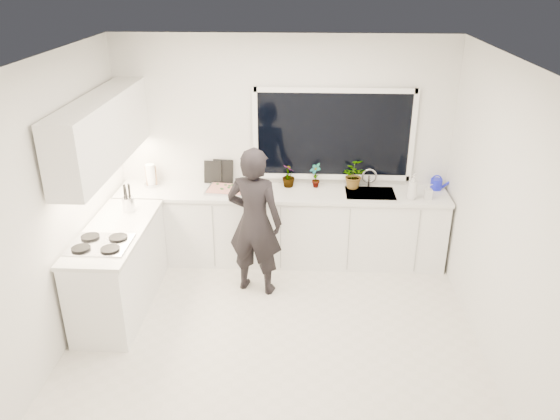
{
  "coord_description": "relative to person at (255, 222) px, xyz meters",
  "views": [
    {
      "loc": [
        0.28,
        -4.57,
        3.4
      ],
      "look_at": [
        0.03,
        0.4,
        1.15
      ],
      "focal_mm": 35.0,
      "sensor_mm": 36.0,
      "label": 1
    }
  ],
  "objects": [
    {
      "name": "picture_frame_small",
      "position": [
        -0.47,
        0.94,
        0.23
      ],
      "size": [
        0.25,
        0.05,
        0.3
      ],
      "primitive_type": "cube",
      "rotation": [
        0.0,
        0.0,
        -0.11
      ],
      "color": "black",
      "rests_on": "countertop_back"
    },
    {
      "name": "floor",
      "position": [
        0.26,
        -0.75,
        -0.85
      ],
      "size": [
        4.0,
        3.5,
        0.02
      ],
      "primitive_type": "cube",
      "color": "beige",
      "rests_on": "ground"
    },
    {
      "name": "picture_frame_large",
      "position": [
        -0.6,
        0.94,
        0.22
      ],
      "size": [
        0.22,
        0.04,
        0.28
      ],
      "primitive_type": "cube",
      "rotation": [
        0.0,
        0.0,
        -0.11
      ],
      "color": "black",
      "rests_on": "countertop_back"
    },
    {
      "name": "utensil_crock",
      "position": [
        -1.39,
        0.05,
        0.16
      ],
      "size": [
        0.16,
        0.16,
        0.16
      ],
      "primitive_type": "cylinder",
      "rotation": [
        0.0,
        0.0,
        0.26
      ],
      "color": "silver",
      "rests_on": "countertop_left"
    },
    {
      "name": "countertop_left",
      "position": [
        -1.41,
        -0.4,
        0.06
      ],
      "size": [
        0.62,
        1.6,
        0.04
      ],
      "primitive_type": "cube",
      "color": "silver",
      "rests_on": "base_cabinets_left"
    },
    {
      "name": "knife_block",
      "position": [
        -1.35,
        0.84,
        0.19
      ],
      "size": [
        0.16,
        0.14,
        0.22
      ],
      "primitive_type": "cube",
      "rotation": [
        0.0,
        0.0,
        0.34
      ],
      "color": "brown",
      "rests_on": "countertop_back"
    },
    {
      "name": "wall_back",
      "position": [
        0.26,
        1.01,
        0.51
      ],
      "size": [
        4.0,
        0.02,
        2.7
      ],
      "primitive_type": "cube",
      "color": "white",
      "rests_on": "ground"
    },
    {
      "name": "person",
      "position": [
        0.0,
        0.0,
        0.0
      ],
      "size": [
        0.7,
        0.55,
        1.69
      ],
      "primitive_type": "imported",
      "rotation": [
        0.0,
        0.0,
        2.89
      ],
      "color": "black",
      "rests_on": "floor"
    },
    {
      "name": "pizza",
      "position": [
        -0.39,
        0.67,
        0.11
      ],
      "size": [
        0.48,
        0.37,
        0.01
      ],
      "primitive_type": "cube",
      "rotation": [
        0.0,
        0.0,
        -0.12
      ],
      "color": "red",
      "rests_on": "pizza_tray"
    },
    {
      "name": "ceiling",
      "position": [
        0.26,
        -0.75,
        1.87
      ],
      "size": [
        4.0,
        3.5,
        0.02
      ],
      "primitive_type": "cube",
      "color": "white",
      "rests_on": "wall_back"
    },
    {
      "name": "soap_bottles",
      "position": [
        1.82,
        0.55,
        0.21
      ],
      "size": [
        0.31,
        0.16,
        0.3
      ],
      "color": "#D8BF66",
      "rests_on": "countertop_back"
    },
    {
      "name": "base_cabinets_back",
      "position": [
        0.26,
        0.7,
        -0.4
      ],
      "size": [
        3.92,
        0.58,
        0.88
      ],
      "primitive_type": "cube",
      "color": "white",
      "rests_on": "floor"
    },
    {
      "name": "pizza_tray",
      "position": [
        -0.39,
        0.67,
        0.09
      ],
      "size": [
        0.52,
        0.41,
        0.03
      ],
      "primitive_type": "cube",
      "rotation": [
        0.0,
        0.0,
        -0.12
      ],
      "color": "silver",
      "rests_on": "countertop_back"
    },
    {
      "name": "watering_can",
      "position": [
        2.11,
        0.86,
        0.14
      ],
      "size": [
        0.18,
        0.18,
        0.13
      ],
      "primitive_type": "cylinder",
      "rotation": [
        0.0,
        0.0,
        -0.31
      ],
      "color": "#161CD1",
      "rests_on": "countertop_back"
    },
    {
      "name": "faucet",
      "position": [
        1.31,
        0.9,
        0.19
      ],
      "size": [
        0.03,
        0.03,
        0.22
      ],
      "primitive_type": "cylinder",
      "color": "silver",
      "rests_on": "countertop_back"
    },
    {
      "name": "upper_cabinets",
      "position": [
        -1.53,
        -0.05,
        1.01
      ],
      "size": [
        0.34,
        2.1,
        0.7
      ],
      "primitive_type": "cube",
      "color": "white",
      "rests_on": "wall_left"
    },
    {
      "name": "base_cabinets_left",
      "position": [
        -1.41,
        -0.4,
        -0.4
      ],
      "size": [
        0.58,
        1.6,
        0.88
      ],
      "primitive_type": "cube",
      "color": "white",
      "rests_on": "floor"
    },
    {
      "name": "window",
      "position": [
        0.86,
        0.98,
        0.71
      ],
      "size": [
        1.8,
        0.02,
        1.0
      ],
      "primitive_type": "cube",
      "color": "black",
      "rests_on": "wall_back"
    },
    {
      "name": "herb_plants",
      "position": [
        0.9,
        0.86,
        0.23
      ],
      "size": [
        1.06,
        0.38,
        0.33
      ],
      "color": "#26662D",
      "rests_on": "countertop_back"
    },
    {
      "name": "countertop_back",
      "position": [
        0.26,
        0.69,
        0.06
      ],
      "size": [
        3.94,
        0.62,
        0.04
      ],
      "primitive_type": "cube",
      "color": "silver",
      "rests_on": "base_cabinets_back"
    },
    {
      "name": "sink",
      "position": [
        1.31,
        0.7,
        0.03
      ],
      "size": [
        0.58,
        0.42,
        0.14
      ],
      "primitive_type": "cube",
      "color": "silver",
      "rests_on": "countertop_back"
    },
    {
      "name": "paper_towel_roll",
      "position": [
        -1.34,
        0.8,
        0.21
      ],
      "size": [
        0.11,
        0.11,
        0.26
      ],
      "primitive_type": "cylinder",
      "rotation": [
        0.0,
        0.0,
        0.03
      ],
      "color": "white",
      "rests_on": "countertop_back"
    },
    {
      "name": "wall_left",
      "position": [
        -1.75,
        -0.75,
        0.51
      ],
      "size": [
        0.02,
        3.5,
        2.7
      ],
      "primitive_type": "cube",
      "color": "white",
      "rests_on": "ground"
    },
    {
      "name": "stovetop",
      "position": [
        -1.43,
        -0.75,
        0.09
      ],
      "size": [
        0.56,
        0.48,
        0.03
      ],
      "primitive_type": "cube",
      "color": "black",
      "rests_on": "countertop_left"
    },
    {
      "name": "wall_right",
      "position": [
        2.27,
        -0.75,
        0.51
      ],
      "size": [
        0.02,
        3.5,
        2.7
      ],
      "primitive_type": "cube",
      "color": "white",
      "rests_on": "ground"
    }
  ]
}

